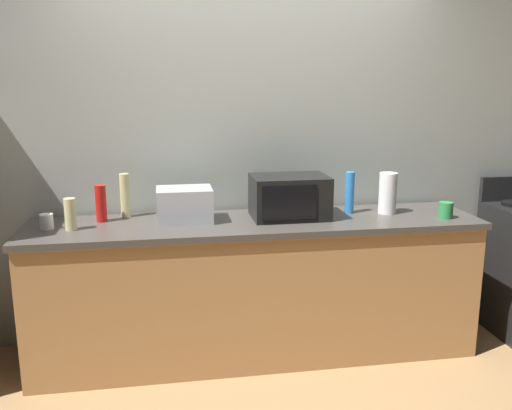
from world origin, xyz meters
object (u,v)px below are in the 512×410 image
object	(u,v)px
bottle_vinegar	(125,195)
bottle_spray_cleaner	(350,193)
bottle_hand_soap	(70,214)
microwave	(289,197)
bottle_hot_sauce	(101,203)
mug_white	(46,222)
paper_towel_roll	(388,193)
mug_green	(446,210)
toaster_oven	(184,205)

from	to	relation	value
bottle_vinegar	bottle_spray_cleaner	world-z (taller)	bottle_vinegar
bottle_spray_cleaner	bottle_hand_soap	xyz separation A→B (m)	(-1.75, -0.14, -0.04)
microwave	bottle_spray_cleaner	bearing A→B (deg)	7.17
bottle_hot_sauce	bottle_vinegar	size ratio (longest dim) A/B	0.82
bottle_hand_soap	bottle_hot_sauce	bearing A→B (deg)	48.04
bottle_hot_sauce	mug_white	distance (m)	0.34
paper_towel_roll	mug_green	bearing A→B (deg)	-30.56
bottle_hand_soap	mug_white	world-z (taller)	bottle_hand_soap
toaster_oven	microwave	bearing A→B (deg)	-1.05
bottle_hand_soap	mug_white	bearing A→B (deg)	162.63
toaster_oven	mug_green	size ratio (longest dim) A/B	3.29
mug_green	microwave	bearing A→B (deg)	169.31
microwave	bottle_hand_soap	distance (m)	1.34
microwave	mug_green	distance (m)	1.00
microwave	bottle_vinegar	world-z (taller)	bottle_vinegar
paper_towel_roll	mug_white	xyz separation A→B (m)	(-2.14, -0.04, -0.09)
microwave	toaster_oven	distance (m)	0.67
bottle_hot_sauce	bottle_hand_soap	xyz separation A→B (m)	(-0.16, -0.18, -0.02)
bottle_vinegar	mug_green	size ratio (longest dim) A/B	2.73
bottle_spray_cleaner	mug_green	size ratio (longest dim) A/B	2.66
mug_green	mug_white	bearing A→B (deg)	176.61
bottle_spray_cleaner	bottle_hand_soap	distance (m)	1.76
paper_towel_roll	bottle_spray_cleaner	xyz separation A→B (m)	(-0.24, 0.05, 0.00)
bottle_spray_cleaner	mug_white	bearing A→B (deg)	-177.21
toaster_oven	bottle_vinegar	xyz separation A→B (m)	(-0.37, 0.18, 0.04)
paper_towel_roll	bottle_spray_cleaner	bearing A→B (deg)	168.27
bottle_hand_soap	mug_green	size ratio (longest dim) A/B	1.84
bottle_hand_soap	mug_white	size ratio (longest dim) A/B	2.10
bottle_hot_sauce	mug_white	size ratio (longest dim) A/B	2.55
bottle_vinegar	bottle_hand_soap	distance (m)	0.41
microwave	mug_green	world-z (taller)	microwave
paper_towel_roll	bottle_hot_sauce	xyz separation A→B (m)	(-1.84, 0.09, -0.02)
paper_towel_roll	mug_white	size ratio (longest dim) A/B	2.99
paper_towel_roll	bottle_hot_sauce	world-z (taller)	paper_towel_roll
toaster_oven	mug_white	world-z (taller)	toaster_oven
toaster_oven	bottle_hand_soap	size ratio (longest dim) A/B	1.79
paper_towel_roll	mug_green	world-z (taller)	paper_towel_roll
bottle_hot_sauce	mug_white	bearing A→B (deg)	-156.84
bottle_vinegar	paper_towel_roll	bearing A→B (deg)	-6.27
paper_towel_roll	toaster_oven	bearing A→B (deg)	179.57
microwave	mug_white	xyz separation A→B (m)	(-1.48, -0.04, -0.09)
paper_towel_roll	bottle_spray_cleaner	size ratio (longest dim) A/B	0.98
bottle_hot_sauce	bottle_hand_soap	distance (m)	0.24
mug_white	microwave	bearing A→B (deg)	1.53
bottle_vinegar	mug_white	bearing A→B (deg)	-152.82
bottle_vinegar	bottle_hand_soap	size ratio (longest dim) A/B	1.48
bottle_hot_sauce	toaster_oven	bearing A→B (deg)	-8.72
bottle_vinegar	mug_white	distance (m)	0.51
paper_towel_roll	mug_white	world-z (taller)	paper_towel_roll
bottle_spray_cleaner	bottle_hand_soap	size ratio (longest dim) A/B	1.45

